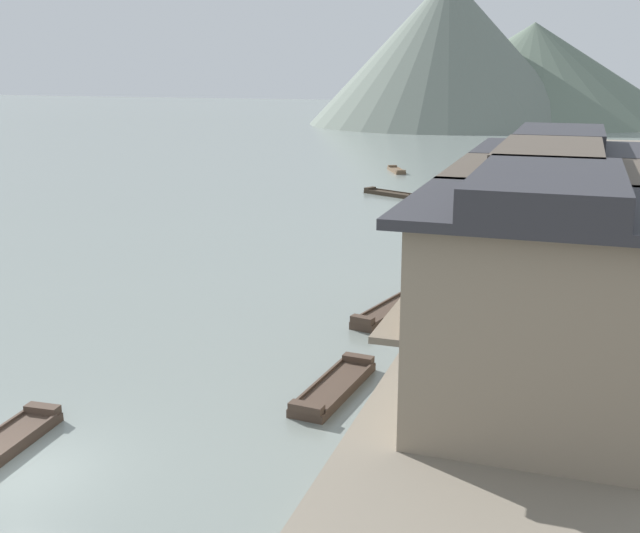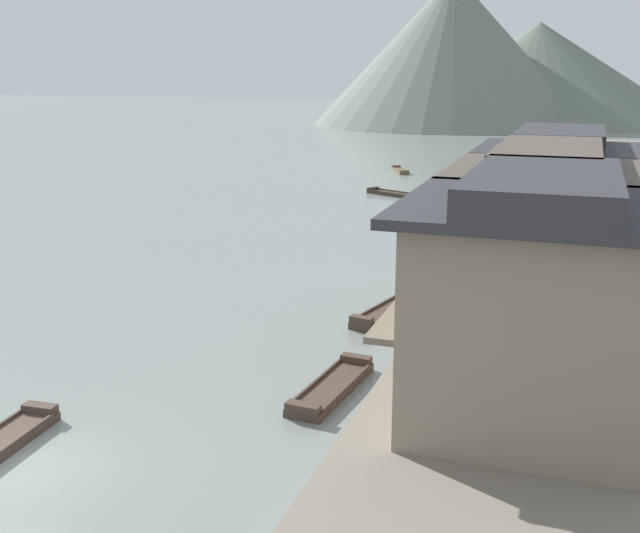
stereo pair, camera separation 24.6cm
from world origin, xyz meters
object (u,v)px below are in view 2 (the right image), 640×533
object	(u,v)px
house_waterfront_nearest	(536,302)
boat_moored_third	(332,387)
boat_upstream_distant	(455,243)
boat_midriver_drifting	(400,170)
house_waterfront_tall	(555,209)
boat_moored_second	(495,181)
boat_crossing_west	(483,191)
house_waterfront_second	(542,245)
boat_midriver_upstream	(477,205)
boat_moored_nearest	(395,194)
boat_moored_far	(395,307)

from	to	relation	value
house_waterfront_nearest	boat_moored_third	bearing A→B (deg)	163.55
boat_upstream_distant	boat_midriver_drifting	bearing A→B (deg)	108.81
boat_upstream_distant	house_waterfront_tall	size ratio (longest dim) A/B	0.87
house_waterfront_nearest	boat_moored_second	bearing A→B (deg)	97.62
boat_crossing_west	house_waterfront_second	world-z (taller)	house_waterfront_second
boat_midriver_upstream	boat_upstream_distant	size ratio (longest dim) A/B	1.05
boat_moored_third	boat_midriver_drifting	xyz separation A→B (m)	(-9.43, 48.52, -0.02)
boat_moored_nearest	house_waterfront_nearest	xyz separation A→B (m)	(12.45, -37.12, 3.76)
house_waterfront_second	house_waterfront_tall	bearing A→B (deg)	89.18
boat_upstream_distant	house_waterfront_nearest	size ratio (longest dim) A/B	0.83
boat_midriver_drifting	boat_crossing_west	xyz separation A→B (m)	(8.79, -9.83, 0.07)
house_waterfront_nearest	house_waterfront_tall	bearing A→B (deg)	90.64
boat_midriver_upstream	house_waterfront_nearest	xyz separation A→B (m)	(5.97, -34.13, 3.73)
boat_moored_third	boat_crossing_west	distance (m)	38.70
house_waterfront_nearest	house_waterfront_tall	size ratio (longest dim) A/B	1.05
boat_upstream_distant	boat_midriver_upstream	bearing A→B (deg)	92.76
boat_upstream_distant	house_waterfront_second	xyz separation A→B (m)	(5.12, -15.13, 3.62)
boat_moored_second	boat_midriver_drifting	bearing A→B (deg)	155.37
boat_moored_far	house_waterfront_tall	xyz separation A→B (m)	(5.66, 3.16, 3.72)
boat_midriver_upstream	house_waterfront_tall	bearing A→B (deg)	-74.55
boat_moored_third	boat_upstream_distant	size ratio (longest dim) A/B	0.78
boat_moored_third	boat_upstream_distant	distance (m)	19.78
boat_moored_nearest	house_waterfront_nearest	bearing A→B (deg)	-71.46
boat_moored_nearest	house_waterfront_second	size ratio (longest dim) A/B	0.67
boat_moored_nearest	boat_midriver_drifting	xyz separation A→B (m)	(-2.70, 13.09, 0.00)
boat_moored_third	boat_moored_far	size ratio (longest dim) A/B	0.76
boat_moored_nearest	boat_midriver_upstream	distance (m)	7.13
boat_moored_third	house_waterfront_tall	world-z (taller)	house_waterfront_tall
boat_midriver_drifting	house_waterfront_second	distance (m)	46.48
boat_moored_second	house_waterfront_second	world-z (taller)	house_waterfront_second
boat_moored_nearest	boat_moored_third	world-z (taller)	boat_moored_third
boat_midriver_drifting	house_waterfront_tall	size ratio (longest dim) A/B	0.60
house_waterfront_second	boat_upstream_distant	bearing A→B (deg)	108.69
boat_moored_nearest	boat_moored_second	bearing A→B (deg)	55.03
boat_moored_second	house_waterfront_nearest	size ratio (longest dim) A/B	0.70
boat_moored_third	boat_moored_nearest	bearing A→B (deg)	100.75
boat_moored_nearest	boat_crossing_west	xyz separation A→B (m)	(6.09, 3.26, 0.08)
boat_midriver_upstream	boat_moored_nearest	bearing A→B (deg)	155.21
boat_moored_far	house_waterfront_second	bearing A→B (deg)	-32.61
boat_moored_far	house_waterfront_second	world-z (taller)	house_waterfront_second
boat_moored_second	house_waterfront_second	xyz separation A→B (m)	(5.93, -39.75, 3.74)
house_waterfront_tall	house_waterfront_nearest	bearing A→B (deg)	-89.36
boat_moored_nearest	boat_moored_second	world-z (taller)	boat_moored_second
boat_moored_nearest	boat_crossing_west	size ratio (longest dim) A/B	1.16
boat_moored_third	house_waterfront_nearest	world-z (taller)	house_waterfront_nearest
boat_moored_second	house_waterfront_tall	xyz separation A→B (m)	(6.02, -33.03, 3.75)
boat_upstream_distant	house_waterfront_nearest	bearing A→B (deg)	-75.98
boat_upstream_distant	house_waterfront_nearest	world-z (taller)	house_waterfront_nearest
boat_moored_third	house_waterfront_tall	xyz separation A→B (m)	(5.57, 11.37, 3.74)
house_waterfront_tall	boat_midriver_upstream	bearing A→B (deg)	105.45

